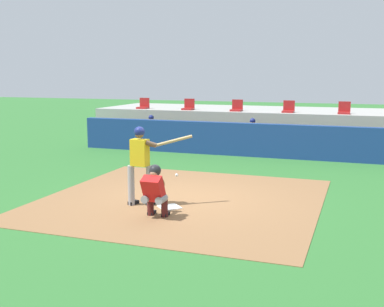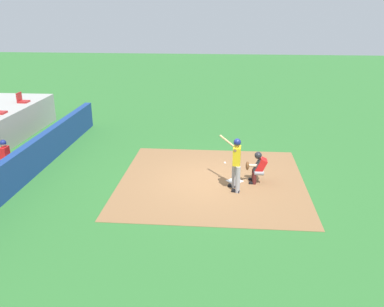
% 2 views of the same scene
% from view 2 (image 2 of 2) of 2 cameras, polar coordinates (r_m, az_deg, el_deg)
% --- Properties ---
extents(ground_plane, '(80.00, 80.00, 0.00)m').
position_cam_2_polar(ground_plane, '(14.40, 2.78, -3.82)').
color(ground_plane, '#2D6B2D').
extents(dirt_infield, '(6.40, 6.40, 0.01)m').
position_cam_2_polar(dirt_infield, '(14.40, 2.78, -3.80)').
color(dirt_infield, olive).
rests_on(dirt_infield, ground).
extents(home_plate, '(0.62, 0.62, 0.02)m').
position_cam_2_polar(home_plate, '(14.39, 5.97, -3.83)').
color(home_plate, white).
rests_on(home_plate, dirt_infield).
extents(batter_at_plate, '(1.34, 0.73, 1.80)m').
position_cam_2_polar(batter_at_plate, '(13.39, 6.16, -1.01)').
color(batter_at_plate, '#99999E').
rests_on(batter_at_plate, ground).
extents(catcher_crouched, '(0.48, 1.48, 1.13)m').
position_cam_2_polar(catcher_crouched, '(14.20, 9.09, -1.76)').
color(catcher_crouched, gray).
rests_on(catcher_crouched, ground).
extents(dugout_wall, '(13.00, 0.30, 1.20)m').
position_cam_2_polar(dugout_wall, '(15.77, -21.50, -0.76)').
color(dugout_wall, navy).
rests_on(dugout_wall, ground).
extents(dugout_bench, '(11.80, 0.44, 0.45)m').
position_cam_2_polar(dugout_bench, '(16.35, -24.49, -1.87)').
color(dugout_bench, olive).
rests_on(dugout_bench, ground).
extents(dugout_player_1, '(0.49, 0.70, 1.30)m').
position_cam_2_polar(dugout_player_1, '(16.15, -24.19, -0.37)').
color(dugout_player_1, '#939399').
rests_on(dugout_player_1, ground).
extents(stadium_seat_5, '(0.46, 0.46, 0.48)m').
position_cam_2_polar(stadium_seat_5, '(21.45, -22.62, 6.94)').
color(stadium_seat_5, '#A51E1E').
rests_on(stadium_seat_5, stands_platform).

